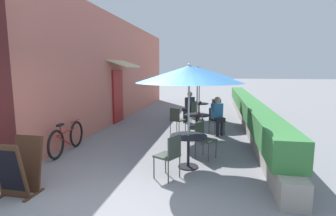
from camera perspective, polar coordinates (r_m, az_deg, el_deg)
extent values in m
plane|color=gray|center=(4.37, -12.45, -20.76)|extent=(120.00, 120.00, 0.00)
cube|color=#C66B5B|center=(11.44, -10.44, 8.16)|extent=(0.24, 14.35, 4.20)
cube|color=maroon|center=(10.76, -10.87, 2.55)|extent=(0.08, 0.96, 2.10)
cube|color=beige|center=(10.60, -9.49, 9.53)|extent=(0.78, 1.80, 0.30)
cube|color=gray|center=(10.80, 16.89, -2.06)|extent=(0.44, 13.35, 0.45)
cube|color=#387A3D|center=(10.73, 17.01, 0.59)|extent=(0.60, 12.68, 0.56)
cylinder|color=black|center=(5.89, 4.40, -12.58)|extent=(0.44, 0.44, 0.02)
cylinder|color=black|center=(5.77, 4.44, -9.39)|extent=(0.06, 0.06, 0.69)
cylinder|color=black|center=(5.68, 4.48, -6.10)|extent=(0.80, 0.80, 0.02)
cylinder|color=#B7B7BC|center=(5.60, 4.52, -2.37)|extent=(0.04, 0.04, 2.15)
cone|color=#387ABC|center=(5.50, 4.63, 7.36)|extent=(2.25, 2.25, 0.35)
sphere|color=#B7B7BC|center=(5.50, 4.66, 9.31)|extent=(0.07, 0.07, 0.07)
cube|color=#384238|center=(6.35, 8.25, -6.92)|extent=(0.54, 0.54, 0.04)
cube|color=#384238|center=(6.39, 6.86, -4.85)|extent=(0.21, 0.35, 0.42)
cylinder|color=#384238|center=(6.17, 8.80, -9.55)|extent=(0.02, 0.02, 0.45)
cylinder|color=#384238|center=(6.47, 10.42, -8.74)|extent=(0.02, 0.02, 0.45)
cylinder|color=#384238|center=(6.35, 5.95, -8.98)|extent=(0.02, 0.02, 0.45)
cylinder|color=#384238|center=(6.64, 7.66, -8.23)|extent=(0.02, 0.02, 0.45)
cube|color=#384238|center=(5.18, -0.25, -10.36)|extent=(0.54, 0.54, 0.04)
cube|color=#384238|center=(5.01, 1.41, -8.51)|extent=(0.21, 0.35, 0.42)
cylinder|color=#384238|center=(5.50, -0.52, -11.74)|extent=(0.02, 0.02, 0.45)
cylinder|color=#384238|center=(5.24, -3.09, -12.78)|extent=(0.02, 0.02, 0.45)
cylinder|color=#384238|center=(5.29, 2.56, -12.57)|extent=(0.02, 0.02, 0.45)
cylinder|color=#384238|center=(5.02, 0.06, -13.72)|extent=(0.02, 0.02, 0.45)
cylinder|color=black|center=(8.42, 6.24, -6.14)|extent=(0.44, 0.44, 0.02)
cylinder|color=black|center=(8.34, 6.27, -3.86)|extent=(0.06, 0.06, 0.69)
cylinder|color=black|center=(8.27, 6.31, -1.53)|extent=(0.80, 0.80, 0.02)
cylinder|color=#B7B7BC|center=(8.22, 6.35, 1.05)|extent=(0.04, 0.04, 2.15)
cone|color=#387ABC|center=(8.15, 6.46, 7.66)|extent=(2.25, 2.25, 0.35)
sphere|color=#B7B7BC|center=(8.15, 6.48, 8.97)|extent=(0.07, 0.07, 0.07)
cube|color=#384238|center=(8.68, 10.60, -2.82)|extent=(0.55, 0.55, 0.04)
cube|color=#384238|center=(8.80, 10.00, -1.27)|extent=(0.34, 0.23, 0.42)
cylinder|color=#384238|center=(8.49, 10.17, -4.63)|extent=(0.02, 0.02, 0.45)
cylinder|color=#384238|center=(8.68, 12.20, -4.40)|extent=(0.02, 0.02, 0.45)
cylinder|color=#384238|center=(8.79, 8.94, -4.15)|extent=(0.02, 0.02, 0.45)
cylinder|color=#384238|center=(8.97, 10.93, -3.94)|extent=(0.02, 0.02, 0.45)
cylinder|color=#23232D|center=(8.54, 10.75, -4.50)|extent=(0.11, 0.11, 0.47)
cylinder|color=#23232D|center=(8.62, 11.65, -4.39)|extent=(0.11, 0.11, 0.47)
cube|color=#23232D|center=(8.59, 10.93, -2.41)|extent=(0.45, 0.46, 0.12)
cube|color=teal|center=(8.64, 10.59, -0.65)|extent=(0.40, 0.37, 0.50)
sphere|color=tan|center=(8.58, 10.73, 1.77)|extent=(0.20, 0.20, 0.20)
cube|color=#384238|center=(8.73, 2.18, -2.63)|extent=(0.54, 0.54, 0.04)
cube|color=#384238|center=(8.54, 1.46, -1.43)|extent=(0.35, 0.20, 0.42)
cylinder|color=#384238|center=(8.81, 3.82, -4.02)|extent=(0.02, 0.02, 0.45)
cylinder|color=#384238|center=(9.02, 1.93, -3.73)|extent=(0.02, 0.02, 0.45)
cylinder|color=#384238|center=(8.53, 2.43, -4.44)|extent=(0.02, 0.02, 0.45)
cylinder|color=#384238|center=(8.74, 0.52, -4.11)|extent=(0.02, 0.02, 0.45)
cube|color=#384238|center=(7.60, 6.06, -4.33)|extent=(0.42, 0.42, 0.04)
cube|color=#384238|center=(7.55, 7.49, -2.81)|extent=(0.04, 0.38, 0.42)
cylinder|color=#384238|center=(7.84, 4.77, -5.61)|extent=(0.02, 0.02, 0.45)
cylinder|color=#384238|center=(7.49, 4.59, -6.27)|extent=(0.02, 0.02, 0.45)
cylinder|color=#384238|center=(7.82, 7.42, -5.68)|extent=(0.02, 0.02, 0.45)
cylinder|color=#384238|center=(7.47, 7.36, -6.35)|extent=(0.02, 0.02, 0.45)
cylinder|color=#B73D3D|center=(8.30, 6.80, -1.11)|extent=(0.07, 0.07, 0.09)
cylinder|color=black|center=(11.17, 6.71, -2.53)|extent=(0.44, 0.44, 0.02)
cylinder|color=black|center=(11.11, 6.74, -0.79)|extent=(0.06, 0.06, 0.69)
cylinder|color=black|center=(11.06, 6.77, 0.96)|extent=(0.80, 0.80, 0.02)
cylinder|color=#B7B7BC|center=(11.02, 6.81, 2.90)|extent=(0.04, 0.04, 2.15)
cone|color=#387ABC|center=(10.97, 6.89, 7.82)|extent=(2.25, 2.25, 0.35)
sphere|color=#B7B7BC|center=(10.97, 6.91, 8.80)|extent=(0.07, 0.07, 0.07)
cube|color=#384238|center=(10.47, 4.74, -0.80)|extent=(0.53, 0.53, 0.04)
cube|color=#384238|center=(10.35, 5.62, 0.25)|extent=(0.19, 0.36, 0.42)
cylinder|color=#384238|center=(10.76, 4.42, -1.77)|extent=(0.02, 0.02, 0.45)
cylinder|color=#384238|center=(10.46, 3.36, -2.05)|extent=(0.02, 0.02, 0.45)
cylinder|color=#384238|center=(10.57, 6.07, -1.97)|extent=(0.02, 0.02, 0.45)
cylinder|color=#384238|center=(10.27, 5.05, -2.26)|extent=(0.02, 0.02, 0.45)
cylinder|color=#23232D|center=(10.67, 4.13, -1.79)|extent=(0.11, 0.11, 0.47)
cylinder|color=#23232D|center=(10.54, 3.66, -1.92)|extent=(0.11, 0.11, 0.47)
cube|color=#23232D|center=(10.51, 4.33, -0.32)|extent=(0.45, 0.43, 0.12)
cube|color=#282D38|center=(10.42, 4.85, 0.98)|extent=(0.35, 0.40, 0.50)
sphere|color=#A87556|center=(10.38, 4.78, 3.02)|extent=(0.20, 0.20, 0.20)
cube|color=#384238|center=(11.13, 10.55, -0.37)|extent=(0.43, 0.43, 0.04)
cube|color=#384238|center=(11.28, 10.52, 0.82)|extent=(0.38, 0.06, 0.42)
cylinder|color=#384238|center=(10.97, 9.65, -1.66)|extent=(0.02, 0.02, 0.45)
cylinder|color=#384238|center=(11.00, 11.52, -1.69)|extent=(0.02, 0.02, 0.45)
cylinder|color=#384238|center=(11.33, 9.55, -1.34)|extent=(0.02, 0.02, 0.45)
cylinder|color=#384238|center=(11.35, 11.37, -1.37)|extent=(0.02, 0.02, 0.45)
cube|color=#384238|center=(11.74, 4.95, 0.19)|extent=(0.56, 0.56, 0.04)
cube|color=#384238|center=(11.62, 4.15, 1.16)|extent=(0.24, 0.33, 0.42)
cylinder|color=#384238|center=(11.70, 6.13, -0.97)|extent=(0.02, 0.02, 0.45)
cylinder|color=#384238|center=(12.01, 5.28, -0.71)|extent=(0.02, 0.02, 0.45)
cylinder|color=#384238|center=(11.53, 4.57, -1.09)|extent=(0.02, 0.02, 0.45)
cylinder|color=#384238|center=(11.84, 3.75, -0.82)|extent=(0.02, 0.02, 0.45)
cylinder|color=#232328|center=(11.02, 7.10, 1.22)|extent=(0.07, 0.07, 0.09)
torus|color=black|center=(7.68, -19.31, -5.36)|extent=(0.11, 0.71, 0.71)
torus|color=black|center=(6.80, -23.20, -7.34)|extent=(0.11, 0.71, 0.71)
cylinder|color=#B21E1E|center=(7.19, -21.21, -4.79)|extent=(0.09, 0.81, 0.04)
cylinder|color=#B21E1E|center=(7.07, -21.83, -6.51)|extent=(0.08, 0.60, 0.39)
cylinder|color=#B21E1E|center=(6.92, -22.37, -4.44)|extent=(0.04, 0.04, 0.25)
cube|color=black|center=(6.90, -22.43, -3.44)|extent=(0.11, 0.23, 0.05)
cylinder|color=#B21E1E|center=(7.57, -19.58, -2.70)|extent=(0.06, 0.46, 0.03)
cube|color=#422819|center=(5.32, -28.29, -10.49)|extent=(0.55, 0.24, 0.96)
cube|color=black|center=(5.32, -28.16, -10.24)|extent=(0.45, 0.17, 0.73)
cube|color=#422819|center=(5.04, -31.25, -11.75)|extent=(0.55, 0.24, 0.96)
cube|color=black|center=(5.02, -31.42, -11.60)|extent=(0.45, 0.17, 0.73)
cube|color=#422819|center=(5.19, -27.15, -16.50)|extent=(0.07, 0.48, 0.02)
cube|color=#422819|center=(5.50, -31.40, -15.38)|extent=(0.07, 0.48, 0.02)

